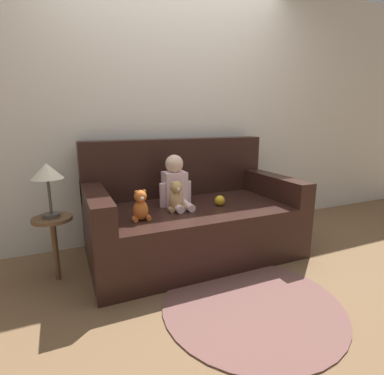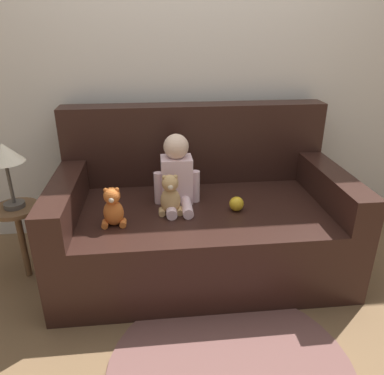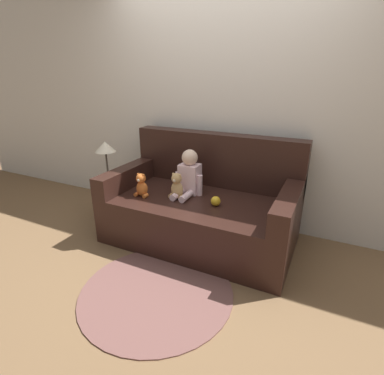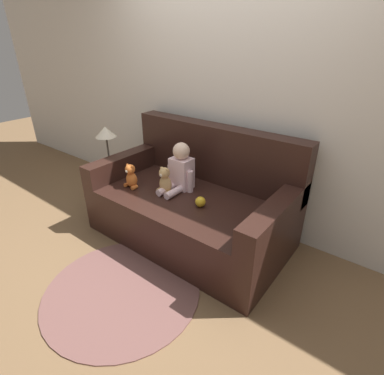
{
  "view_description": "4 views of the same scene",
  "coord_description": "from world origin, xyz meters",
  "px_view_note": "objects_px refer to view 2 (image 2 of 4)",
  "views": [
    {
      "loc": [
        -1.03,
        -2.3,
        1.2
      ],
      "look_at": [
        -0.07,
        -0.11,
        0.64
      ],
      "focal_mm": 28.0,
      "sensor_mm": 36.0,
      "label": 1
    },
    {
      "loc": [
        -0.29,
        -2.11,
        1.51
      ],
      "look_at": [
        -0.07,
        -0.11,
        0.62
      ],
      "focal_mm": 35.0,
      "sensor_mm": 36.0,
      "label": 2
    },
    {
      "loc": [
        1.09,
        -2.42,
        1.59
      ],
      "look_at": [
        -0.05,
        -0.08,
        0.58
      ],
      "focal_mm": 28.0,
      "sensor_mm": 36.0,
      "label": 3
    },
    {
      "loc": [
        1.48,
        -1.87,
        1.74
      ],
      "look_at": [
        0.08,
        -0.06,
        0.58
      ],
      "focal_mm": 28.0,
      "sensor_mm": 36.0,
      "label": 4
    }
  ],
  "objects_px": {
    "teddy_bear_brown": "(170,196)",
    "toy_ball": "(237,204)",
    "plush_toy_side": "(113,208)",
    "couch": "(200,216)",
    "side_table": "(9,178)",
    "person_baby": "(177,175)"
  },
  "relations": [
    {
      "from": "couch",
      "to": "side_table",
      "type": "xyz_separation_m",
      "value": [
        -1.13,
        -0.06,
        0.35
      ]
    },
    {
      "from": "teddy_bear_brown",
      "to": "side_table",
      "type": "xyz_separation_m",
      "value": [
        -0.93,
        0.11,
        0.11
      ]
    },
    {
      "from": "toy_ball",
      "to": "person_baby",
      "type": "bearing_deg",
      "value": 155.22
    },
    {
      "from": "teddy_bear_brown",
      "to": "plush_toy_side",
      "type": "xyz_separation_m",
      "value": [
        -0.33,
        -0.11,
        -0.01
      ]
    },
    {
      "from": "person_baby",
      "to": "toy_ball",
      "type": "relative_size",
      "value": 4.98
    },
    {
      "from": "toy_ball",
      "to": "side_table",
      "type": "relative_size",
      "value": 0.1
    },
    {
      "from": "plush_toy_side",
      "to": "toy_ball",
      "type": "relative_size",
      "value": 2.64
    },
    {
      "from": "couch",
      "to": "plush_toy_side",
      "type": "xyz_separation_m",
      "value": [
        -0.52,
        -0.28,
        0.23
      ]
    },
    {
      "from": "couch",
      "to": "plush_toy_side",
      "type": "bearing_deg",
      "value": -151.78
    },
    {
      "from": "couch",
      "to": "side_table",
      "type": "height_order",
      "value": "couch"
    },
    {
      "from": "plush_toy_side",
      "to": "couch",
      "type": "bearing_deg",
      "value": 28.22
    },
    {
      "from": "teddy_bear_brown",
      "to": "couch",
      "type": "bearing_deg",
      "value": 40.24
    },
    {
      "from": "plush_toy_side",
      "to": "side_table",
      "type": "xyz_separation_m",
      "value": [
        -0.61,
        0.22,
        0.12
      ]
    },
    {
      "from": "teddy_bear_brown",
      "to": "toy_ball",
      "type": "relative_size",
      "value": 2.82
    },
    {
      "from": "couch",
      "to": "person_baby",
      "type": "distance_m",
      "value": 0.34
    },
    {
      "from": "person_baby",
      "to": "couch",
      "type": "bearing_deg",
      "value": 5.16
    },
    {
      "from": "person_baby",
      "to": "plush_toy_side",
      "type": "height_order",
      "value": "person_baby"
    },
    {
      "from": "person_baby",
      "to": "side_table",
      "type": "height_order",
      "value": "person_baby"
    },
    {
      "from": "teddy_bear_brown",
      "to": "plush_toy_side",
      "type": "height_order",
      "value": "teddy_bear_brown"
    },
    {
      "from": "teddy_bear_brown",
      "to": "plush_toy_side",
      "type": "bearing_deg",
      "value": -160.88
    },
    {
      "from": "teddy_bear_brown",
      "to": "toy_ball",
      "type": "bearing_deg",
      "value": -0.9
    },
    {
      "from": "plush_toy_side",
      "to": "toy_ball",
      "type": "xyz_separation_m",
      "value": [
        0.73,
        0.11,
        -0.07
      ]
    }
  ]
}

